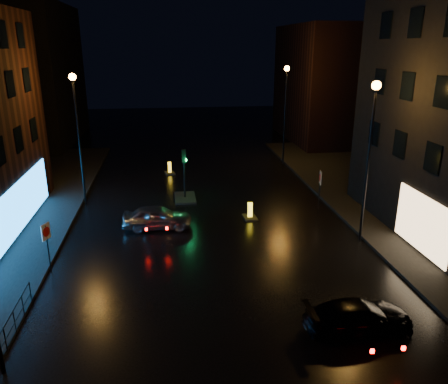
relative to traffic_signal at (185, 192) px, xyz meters
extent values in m
plane|color=black|center=(1.20, -14.00, -0.50)|extent=(120.00, 120.00, 0.00)
cube|color=black|center=(15.20, -6.00, -0.43)|extent=(12.00, 44.00, 0.15)
cube|color=black|center=(-14.80, 21.00, 6.50)|extent=(8.00, 16.00, 14.00)
cube|color=black|center=(16.20, 18.00, 5.50)|extent=(8.00, 14.00, 12.00)
cylinder|color=black|center=(-6.60, 0.00, 3.50)|extent=(0.14, 0.14, 8.00)
cylinder|color=black|center=(-6.60, 0.00, 7.50)|extent=(0.20, 0.20, 0.25)
sphere|color=orange|center=(-6.60, 0.00, 7.65)|extent=(0.44, 0.44, 0.44)
cylinder|color=black|center=(9.00, -8.00, 3.50)|extent=(0.14, 0.14, 8.00)
cylinder|color=black|center=(9.00, -8.00, 7.50)|extent=(0.20, 0.20, 0.25)
sphere|color=orange|center=(9.00, -8.00, 7.65)|extent=(0.44, 0.44, 0.44)
cylinder|color=black|center=(9.00, 8.00, 3.50)|extent=(0.14, 0.14, 8.00)
cylinder|color=black|center=(9.00, 8.00, 7.50)|extent=(0.20, 0.20, 0.25)
sphere|color=orange|center=(9.00, 8.00, 7.65)|extent=(0.44, 0.44, 0.44)
cube|color=black|center=(0.00, 0.00, -0.44)|extent=(1.40, 2.40, 0.12)
cylinder|color=black|center=(0.00, 0.00, 0.90)|extent=(0.12, 0.12, 2.80)
cube|color=black|center=(0.00, 0.00, 2.50)|extent=(0.28, 0.22, 0.90)
cylinder|color=#0CFF59|center=(0.14, 0.00, 2.22)|extent=(0.05, 0.18, 0.18)
cylinder|color=black|center=(-6.80, -15.00, 0.47)|extent=(0.05, 6.00, 0.05)
cylinder|color=black|center=(-6.80, -15.00, 0.00)|extent=(0.04, 6.00, 0.04)
cylinder|color=black|center=(-6.80, -15.00, 0.00)|extent=(0.04, 0.04, 1.00)
cylinder|color=black|center=(-6.80, -12.00, 0.00)|extent=(0.04, 0.04, 1.00)
imported|color=#9D9FA4|center=(-1.80, -4.85, 0.16)|extent=(3.96, 1.77, 1.32)
imported|color=black|center=(5.60, -15.43, 0.08)|extent=(4.08, 1.81, 1.17)
cube|color=black|center=(3.74, -4.07, -0.45)|extent=(0.82, 1.17, 0.09)
cube|color=yellow|center=(3.74, -4.07, 0.02)|extent=(0.27, 0.18, 0.94)
cube|color=black|center=(3.74, -4.07, 0.02)|extent=(0.28, 0.04, 0.57)
cube|color=black|center=(-0.94, 6.35, -0.46)|extent=(0.90, 1.20, 0.09)
cube|color=gold|center=(-0.94, 6.35, 0.00)|extent=(0.28, 0.20, 0.91)
cube|color=black|center=(-0.94, 6.35, 0.00)|extent=(0.27, 0.06, 0.55)
cylinder|color=black|center=(-6.70, -9.22, 0.63)|extent=(0.06, 0.06, 2.27)
cube|color=silver|center=(-6.70, -9.22, 1.46)|extent=(0.28, 0.54, 0.77)
cylinder|color=#B20C0C|center=(-6.67, -9.23, 1.46)|extent=(0.20, 0.42, 0.45)
cylinder|color=black|center=(8.39, -3.10, 0.70)|extent=(0.07, 0.07, 2.41)
cube|color=silver|center=(8.39, -3.10, 1.58)|extent=(0.18, 0.60, 0.82)
cylinder|color=#B20C0C|center=(8.36, -3.09, 1.58)|extent=(0.12, 0.48, 0.48)
camera|label=1|loc=(-1.08, -28.28, 9.49)|focal=35.00mm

